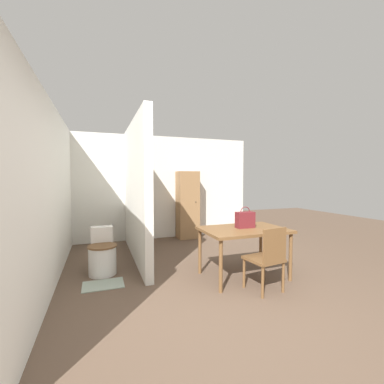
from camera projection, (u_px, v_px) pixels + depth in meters
ground_plane at (242, 323)px, 2.60m from camera, size 16.00×16.00×0.00m
wall_back at (157, 187)px, 6.32m from camera, size 4.83×0.12×2.50m
wall_left at (53, 194)px, 3.72m from camera, size 0.12×4.97×2.50m
partition_wall at (135, 190)px, 4.74m from camera, size 0.12×2.73×2.50m
dining_table at (244, 233)px, 3.80m from camera, size 1.23×0.84×0.73m
wooden_chair at (267, 257)px, 3.30m from camera, size 0.46×0.46×0.86m
toilet at (102, 255)px, 3.96m from camera, size 0.43×0.58×0.69m
handbag at (245, 220)px, 3.85m from camera, size 0.28×0.14×0.32m
wooden_cabinet at (188, 205)px, 6.32m from camera, size 0.50×0.44×1.64m
bath_mat at (103, 285)px, 3.54m from camera, size 0.55×0.38×0.01m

